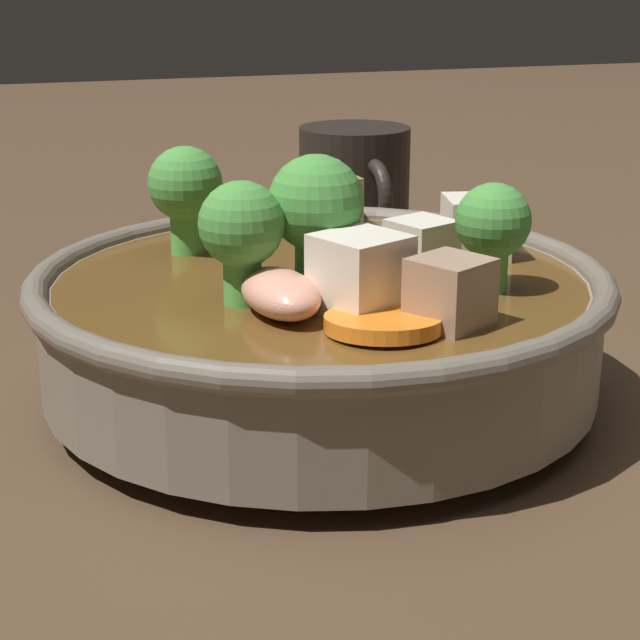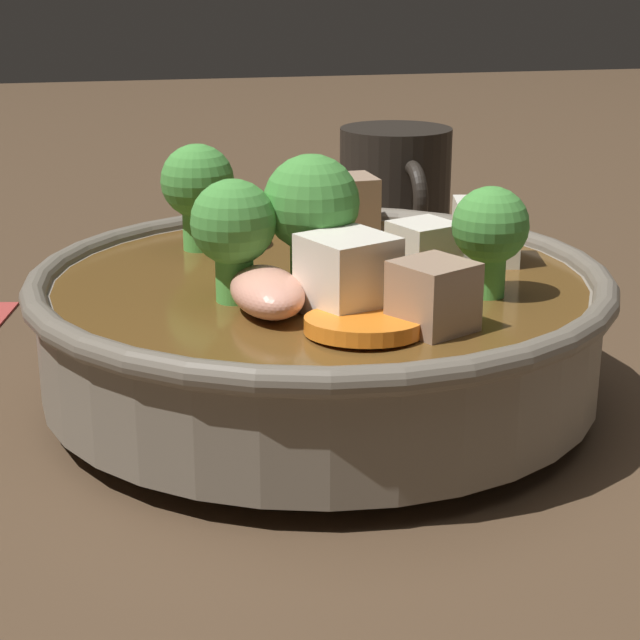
% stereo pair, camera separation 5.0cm
% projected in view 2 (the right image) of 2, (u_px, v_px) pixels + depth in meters
% --- Properties ---
extents(ground_plane, '(3.00, 3.00, 0.00)m').
position_uv_depth(ground_plane, '(320.00, 399.00, 0.52)').
color(ground_plane, '#4C3826').
extents(stirfry_bowl, '(0.27, 0.27, 0.12)m').
position_uv_depth(stirfry_bowl, '(321.00, 313.00, 0.50)').
color(stirfry_bowl, slate).
rests_on(stirfry_bowl, ground_plane).
extents(dark_mug, '(0.10, 0.08, 0.09)m').
position_uv_depth(dark_mug, '(395.00, 192.00, 0.76)').
color(dark_mug, black).
rests_on(dark_mug, ground_plane).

